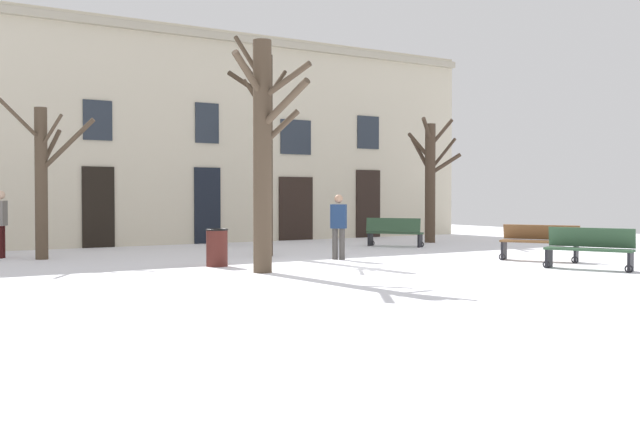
# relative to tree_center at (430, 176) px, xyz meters

# --- Properties ---
(ground_plane) EXTENTS (35.18, 35.18, 0.00)m
(ground_plane) POSITION_rel_tree_center_xyz_m (-6.79, -5.64, -2.24)
(ground_plane) COLOR white
(building_facade) EXTENTS (21.98, 0.60, 7.11)m
(building_facade) POSITION_rel_tree_center_xyz_m (-6.79, 3.76, 1.36)
(building_facade) COLOR beige
(building_facade) RESTS_ON ground
(tree_center) EXTENTS (1.95, 1.76, 4.18)m
(tree_center) POSITION_rel_tree_center_xyz_m (0.00, 0.00, 0.00)
(tree_center) COLOR #423326
(tree_center) RESTS_ON ground
(tree_near_facade) EXTENTS (1.64, 2.35, 5.03)m
(tree_near_facade) POSITION_rel_tree_center_xyz_m (-9.27, -5.55, 0.36)
(tree_near_facade) COLOR #4C3D2D
(tree_near_facade) RESTS_ON ground
(tree_left_of_center) EXTENTS (2.25, 1.42, 3.88)m
(tree_left_of_center) POSITION_rel_tree_center_xyz_m (-12.45, 0.15, -0.19)
(tree_left_of_center) COLOR #4C3D2D
(tree_left_of_center) RESTS_ON ground
(tree_foreground) EXTENTS (2.07, 1.55, 5.25)m
(tree_foreground) POSITION_rel_tree_center_xyz_m (-7.29, -1.91, 0.58)
(tree_foreground) COLOR #382B1E
(tree_foreground) RESTS_ON ground
(streetlamp) EXTENTS (0.30, 0.30, 3.98)m
(streetlamp) POSITION_rel_tree_center_xyz_m (-5.46, 1.82, 0.19)
(streetlamp) COLOR black
(streetlamp) RESTS_ON ground
(litter_bin) EXTENTS (0.50, 0.50, 0.84)m
(litter_bin) POSITION_rel_tree_center_xyz_m (-9.53, -3.80, -1.81)
(litter_bin) COLOR #4C1E19
(litter_bin) RESTS_ON ground
(bench_near_center_tree) EXTENTS (1.34, 1.83, 0.88)m
(bench_near_center_tree) POSITION_rel_tree_center_xyz_m (-2.33, -6.74, -1.77)
(bench_near_center_tree) COLOR brown
(bench_near_center_tree) RESTS_ON ground
(bench_back_to_back_right) EXTENTS (1.33, 1.68, 0.90)m
(bench_back_to_back_right) POSITION_rel_tree_center_xyz_m (-2.28, -0.96, -1.78)
(bench_back_to_back_right) COLOR #2D4C33
(bench_back_to_back_right) RESTS_ON ground
(bench_near_lamp) EXTENTS (1.20, 1.86, 0.90)m
(bench_near_lamp) POSITION_rel_tree_center_xyz_m (-3.02, -8.71, -1.78)
(bench_near_lamp) COLOR #2D4C33
(bench_near_lamp) RESTS_ON ground
(person_near_bench) EXTENTS (0.42, 0.42, 1.62)m
(person_near_bench) POSITION_rel_tree_center_xyz_m (-6.25, -3.81, -1.35)
(person_near_bench) COLOR #403D3A
(person_near_bench) RESTS_ON ground
(person_by_shop_door) EXTENTS (0.37, 0.44, 1.72)m
(person_by_shop_door) POSITION_rel_tree_center_xyz_m (-13.28, 1.09, -1.28)
(person_by_shop_door) COLOR #350F0F
(person_by_shop_door) RESTS_ON ground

